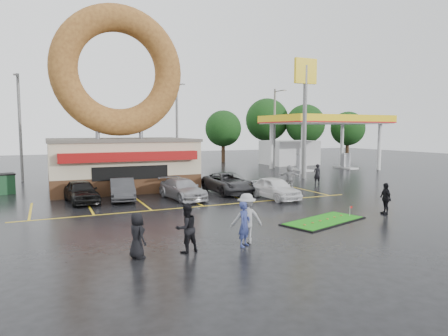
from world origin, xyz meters
name	(u,v)px	position (x,y,z in m)	size (l,w,h in m)	color
ground	(229,218)	(0.00, 0.00, 0.00)	(120.00, 120.00, 0.00)	black
donut_shop	(120,128)	(-3.00, 12.97, 4.46)	(10.20, 8.70, 13.50)	#472B19
gas_station	(309,135)	(20.00, 20.94, 3.70)	(12.30, 13.65, 5.90)	silver
shell_sign	(305,95)	(13.00, 12.00, 7.38)	(2.20, 0.36, 10.60)	slate
streetlight_left	(20,125)	(-10.00, 19.92, 4.78)	(0.40, 2.21, 9.00)	slate
streetlight_mid	(177,126)	(4.00, 20.92, 4.78)	(0.40, 2.21, 9.00)	slate
streetlight_right	(275,126)	(16.00, 21.92, 4.78)	(0.40, 2.21, 9.00)	slate
tree_far_a	(305,124)	(26.00, 30.00, 5.18)	(5.60, 5.60, 8.00)	#332114
tree_far_b	(348,129)	(32.00, 28.00, 4.53)	(4.90, 4.90, 7.00)	#332114
tree_far_c	(267,120)	(22.00, 34.00, 5.84)	(6.30, 6.30, 9.00)	#332114
tree_far_d	(223,129)	(14.00, 32.00, 4.53)	(4.90, 4.90, 7.00)	#332114
car_black	(81,191)	(-6.28, 7.40, 0.68)	(1.61, 4.00, 1.36)	black
car_dgrey	(122,189)	(-3.87, 7.40, 0.67)	(1.42, 4.08, 1.34)	#2D2D30
car_silver	(182,189)	(-0.35, 6.16, 0.64)	(1.78, 4.39, 1.27)	#98989D
car_grey	(228,183)	(3.30, 7.18, 0.70)	(2.31, 5.00, 1.39)	#2F2F32
car_white	(275,188)	(5.01, 3.84, 0.69)	(1.63, 4.04, 1.38)	white
person_blue	(244,224)	(-1.47, -4.58, 0.84)	(0.62, 0.40, 1.69)	navy
person_blackjkt	(186,228)	(-3.69, -4.39, 0.87)	(0.85, 0.66, 1.75)	black
person_hoodie	(247,218)	(-1.22, -4.26, 0.97)	(1.25, 0.72, 1.93)	gray
person_bystander	(137,235)	(-5.42, -4.33, 0.79)	(0.77, 0.50, 1.57)	black
person_cameraman	(385,199)	(7.79, -2.46, 0.82)	(0.96, 0.40, 1.63)	black
person_walker_near	(289,176)	(8.56, 7.58, 0.86)	(1.60, 0.51, 1.73)	#99999B
person_walker_far	(317,174)	(11.65, 8.29, 0.81)	(0.59, 0.39, 1.63)	black
putting_green	(324,221)	(3.82, -2.54, 0.04)	(4.74, 3.11, 0.55)	black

